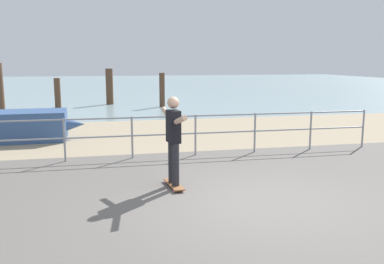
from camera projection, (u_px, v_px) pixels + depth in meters
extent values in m
cube|color=#605B56|center=(273.00, 225.00, 6.00)|extent=(24.00, 10.00, 0.04)
cube|color=tan|center=(176.00, 133.00, 13.70)|extent=(24.00, 6.00, 0.04)
cube|color=#849EA3|center=(127.00, 85.00, 40.65)|extent=(72.00, 50.00, 0.04)
cylinder|color=gray|center=(64.00, 141.00, 9.65)|extent=(0.05, 0.05, 1.05)
cylinder|color=gray|center=(132.00, 138.00, 9.98)|extent=(0.05, 0.05, 1.05)
cylinder|color=gray|center=(195.00, 135.00, 10.31)|extent=(0.05, 0.05, 1.05)
cylinder|color=gray|center=(255.00, 133.00, 10.65)|extent=(0.05, 0.05, 1.05)
cylinder|color=gray|center=(311.00, 131.00, 10.98)|extent=(0.05, 0.05, 1.05)
cylinder|color=gray|center=(363.00, 129.00, 11.31)|extent=(0.05, 0.05, 1.05)
cylinder|color=gray|center=(132.00, 118.00, 9.89)|extent=(12.68, 0.04, 0.04)
cylinder|color=gray|center=(132.00, 136.00, 9.97)|extent=(12.68, 0.04, 0.04)
cone|color=#335184|center=(67.00, 125.00, 12.52)|extent=(1.12, 0.80, 0.77)
cube|color=brown|center=(174.00, 184.00, 7.75)|extent=(0.29, 0.82, 0.02)
cylinder|color=#E5598C|center=(182.00, 190.00, 7.52)|extent=(0.04, 0.06, 0.06)
cylinder|color=#E5598C|center=(174.00, 191.00, 7.47)|extent=(0.04, 0.06, 0.06)
cylinder|color=#E5598C|center=(174.00, 182.00, 8.05)|extent=(0.04, 0.06, 0.06)
cylinder|color=#E5598C|center=(166.00, 183.00, 8.00)|extent=(0.04, 0.06, 0.06)
cylinder|color=#26262B|center=(175.00, 165.00, 7.57)|extent=(0.14, 0.14, 0.80)
cylinder|color=#26262B|center=(172.00, 162.00, 7.79)|extent=(0.14, 0.14, 0.80)
cube|color=black|center=(173.00, 126.00, 7.56)|extent=(0.24, 0.38, 0.60)
sphere|color=tan|center=(173.00, 103.00, 7.49)|extent=(0.22, 0.22, 0.22)
cylinder|color=tan|center=(180.00, 120.00, 7.11)|extent=(0.15, 0.56, 0.23)
cylinder|color=tan|center=(167.00, 114.00, 7.95)|extent=(0.15, 0.56, 0.23)
cylinder|color=#513826|center=(58.00, 93.00, 20.79)|extent=(0.31, 0.31, 1.52)
cylinder|color=#513826|center=(109.00, 87.00, 22.34)|extent=(0.39, 0.39, 1.96)
cylinder|color=#513826|center=(162.00, 90.00, 21.09)|extent=(0.28, 0.28, 1.77)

